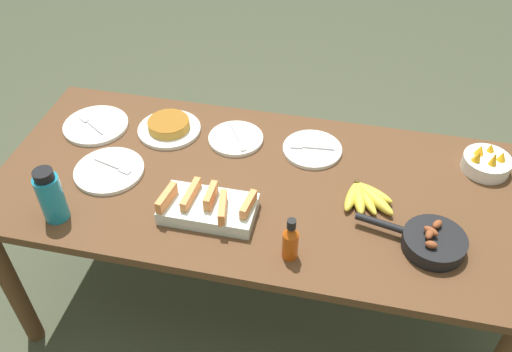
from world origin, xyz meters
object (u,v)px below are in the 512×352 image
(frittata_plate_center, at_px, (169,127))
(hot_sauce_bottle, at_px, (290,241))
(water_bottle, at_px, (51,196))
(empty_plate_near_front, at_px, (109,171))
(empty_plate_far_left, at_px, (96,126))
(empty_plate_far_right, at_px, (312,149))
(fruit_bowl_mango, at_px, (486,162))
(empty_plate_mid_edge, at_px, (236,139))
(melon_tray, at_px, (208,207))
(skillet, at_px, (432,241))
(banana_bunch, at_px, (365,197))

(frittata_plate_center, height_order, hot_sauce_bottle, hot_sauce_bottle)
(water_bottle, relative_size, hot_sauce_bottle, 1.26)
(empty_plate_near_front, xyz_separation_m, water_bottle, (-0.08, -0.24, 0.09))
(empty_plate_far_left, distance_m, hot_sauce_bottle, 1.01)
(empty_plate_far_right, relative_size, fruit_bowl_mango, 1.31)
(empty_plate_far_right, bearing_deg, empty_plate_mid_edge, 179.79)
(empty_plate_far_right, distance_m, empty_plate_mid_edge, 0.30)
(empty_plate_far_right, distance_m, water_bottle, 0.95)
(frittata_plate_center, distance_m, empty_plate_far_right, 0.58)
(empty_plate_near_front, relative_size, empty_plate_far_left, 0.98)
(melon_tray, height_order, skillet, melon_tray)
(empty_plate_near_front, xyz_separation_m, empty_plate_far_right, (0.71, 0.28, 0.00))
(melon_tray, distance_m, empty_plate_near_front, 0.43)
(empty_plate_mid_edge, bearing_deg, empty_plate_far_right, -0.21)
(empty_plate_far_left, distance_m, empty_plate_far_right, 0.88)
(skillet, relative_size, empty_plate_near_front, 1.39)
(banana_bunch, relative_size, fruit_bowl_mango, 1.08)
(banana_bunch, height_order, water_bottle, water_bottle)
(banana_bunch, xyz_separation_m, empty_plate_far_right, (-0.22, 0.23, -0.01))
(empty_plate_mid_edge, bearing_deg, empty_plate_near_front, -145.36)
(empty_plate_far_left, distance_m, fruit_bowl_mango, 1.51)
(banana_bunch, xyz_separation_m, empty_plate_far_left, (-1.09, 0.19, -0.01))
(empty_plate_far_left, height_order, water_bottle, water_bottle)
(banana_bunch, bearing_deg, empty_plate_near_front, -176.69)
(empty_plate_far_right, bearing_deg, melon_tray, -126.04)
(banana_bunch, distance_m, water_bottle, 1.05)
(water_bottle, xyz_separation_m, hot_sauce_bottle, (0.79, 0.00, -0.03))
(empty_plate_near_front, bearing_deg, empty_plate_far_right, 21.58)
(empty_plate_near_front, bearing_deg, fruit_bowl_mango, 13.11)
(melon_tray, height_order, empty_plate_near_front, melon_tray)
(frittata_plate_center, height_order, empty_plate_near_front, frittata_plate_center)
(empty_plate_far_left, xyz_separation_m, empty_plate_mid_edge, (0.57, 0.04, 0.00))
(banana_bunch, distance_m, fruit_bowl_mango, 0.50)
(skillet, relative_size, empty_plate_far_right, 1.56)
(hot_sauce_bottle, bearing_deg, fruit_bowl_mango, 41.26)
(empty_plate_far_right, height_order, fruit_bowl_mango, fruit_bowl_mango)
(skillet, relative_size, fruit_bowl_mango, 2.05)
(skillet, xyz_separation_m, empty_plate_far_left, (-1.31, 0.36, -0.02))
(empty_plate_far_right, height_order, empty_plate_mid_edge, same)
(melon_tray, distance_m, water_bottle, 0.51)
(empty_plate_far_right, xyz_separation_m, fruit_bowl_mango, (0.64, 0.03, 0.03))
(frittata_plate_center, bearing_deg, empty_plate_far_right, -0.08)
(melon_tray, relative_size, empty_plate_mid_edge, 1.47)
(empty_plate_mid_edge, height_order, fruit_bowl_mango, fruit_bowl_mango)
(empty_plate_far_left, xyz_separation_m, water_bottle, (0.08, -0.49, 0.09))
(melon_tray, height_order, empty_plate_mid_edge, melon_tray)
(skillet, bearing_deg, fruit_bowl_mango, -103.18)
(melon_tray, xyz_separation_m, empty_plate_far_right, (0.30, 0.41, -0.03))
(melon_tray, bearing_deg, banana_bunch, 19.29)
(empty_plate_far_right, height_order, hot_sauce_bottle, hot_sauce_bottle)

